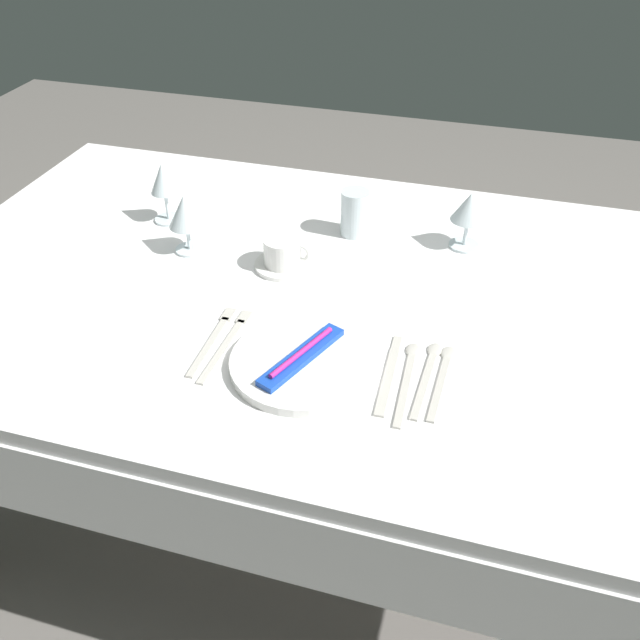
{
  "coord_description": "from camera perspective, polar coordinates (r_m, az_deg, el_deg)",
  "views": [
    {
      "loc": [
        0.33,
        -1.16,
        1.56
      ],
      "look_at": [
        0.04,
        -0.14,
        0.76
      ],
      "focal_mm": 38.16,
      "sensor_mm": 36.0,
      "label": 1
    }
  ],
  "objects": [
    {
      "name": "drink_tumbler",
      "position": [
        1.63,
        2.92,
        8.74
      ],
      "size": [
        0.07,
        0.07,
        0.11
      ],
      "color": "silver",
      "rests_on": "dining_table"
    },
    {
      "name": "wine_glass_right",
      "position": [
        1.7,
        -12.98,
        11.21
      ],
      "size": [
        0.07,
        0.07,
        0.15
      ],
      "color": "silver",
      "rests_on": "dining_table"
    },
    {
      "name": "spoon_soup",
      "position": [
        1.24,
        7.41,
        -4.42
      ],
      "size": [
        0.03,
        0.23,
        0.01
      ],
      "color": "beige",
      "rests_on": "dining_table"
    },
    {
      "name": "fork_inner",
      "position": [
        1.33,
        -8.9,
        -1.48
      ],
      "size": [
        0.02,
        0.22,
        0.0
      ],
      "color": "beige",
      "rests_on": "dining_table"
    },
    {
      "name": "spoon_tea",
      "position": [
        1.25,
        10.29,
        -4.38
      ],
      "size": [
        0.03,
        0.21,
        0.01
      ],
      "color": "beige",
      "rests_on": "dining_table"
    },
    {
      "name": "spoon_dessert",
      "position": [
        1.26,
        9.09,
        -4.16
      ],
      "size": [
        0.03,
        0.21,
        0.01
      ],
      "color": "beige",
      "rests_on": "dining_table"
    },
    {
      "name": "wine_glass_left",
      "position": [
        1.59,
        12.4,
        9.02
      ],
      "size": [
        0.08,
        0.08,
        0.14
      ],
      "color": "silver",
      "rests_on": "dining_table"
    },
    {
      "name": "saucer_left",
      "position": [
        1.52,
        -3.12,
        4.64
      ],
      "size": [
        0.13,
        0.13,
        0.01
      ],
      "primitive_type": "cylinder",
      "color": "white",
      "rests_on": "dining_table"
    },
    {
      "name": "fork_outer",
      "position": [
        1.31,
        -7.76,
        -1.86
      ],
      "size": [
        0.02,
        0.23,
        0.0
      ],
      "color": "beige",
      "rests_on": "dining_table"
    },
    {
      "name": "wine_glass_centre",
      "position": [
        1.56,
        -11.23,
        8.77
      ],
      "size": [
        0.08,
        0.08,
        0.14
      ],
      "color": "silver",
      "rests_on": "dining_table"
    },
    {
      "name": "dinner_knife",
      "position": [
        1.23,
        5.77,
        -4.68
      ],
      "size": [
        0.03,
        0.22,
        0.0
      ],
      "color": "beige",
      "rests_on": "dining_table"
    },
    {
      "name": "dining_table",
      "position": [
        1.5,
        0.09,
        0.23
      ],
      "size": [
        1.8,
        1.11,
        0.74
      ],
      "color": "white",
      "rests_on": "ground"
    },
    {
      "name": "dinner_plate",
      "position": [
        1.25,
        -1.53,
        -3.61
      ],
      "size": [
        0.27,
        0.27,
        0.02
      ],
      "primitive_type": "cylinder",
      "color": "white",
      "rests_on": "dining_table"
    },
    {
      "name": "toothbrush_package",
      "position": [
        1.23,
        -1.54,
        -3.02
      ],
      "size": [
        0.11,
        0.21,
        0.02
      ],
      "color": "blue",
      "rests_on": "dinner_plate"
    },
    {
      "name": "coffee_cup_left",
      "position": [
        1.5,
        -3.11,
        5.79
      ],
      "size": [
        0.11,
        0.08,
        0.06
      ],
      "color": "white",
      "rests_on": "saucer_left"
    },
    {
      "name": "ground_plane",
      "position": [
        1.97,
        0.07,
        -15.24
      ],
      "size": [
        6.0,
        6.0,
        0.0
      ],
      "primitive_type": "plane",
      "color": "slate"
    }
  ]
}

